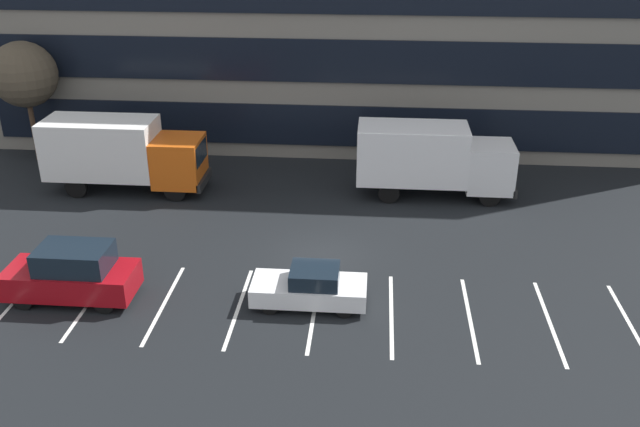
# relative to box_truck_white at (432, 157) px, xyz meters

# --- Properties ---
(ground_plane) EXTENTS (120.00, 120.00, 0.00)m
(ground_plane) POSITION_rel_box_truck_white_xyz_m (-4.78, -6.74, -2.02)
(ground_plane) COLOR black
(lot_markings) EXTENTS (22.54, 5.40, 0.01)m
(lot_markings) POSITION_rel_box_truck_white_xyz_m (-4.78, -10.97, -2.01)
(lot_markings) COLOR silver
(lot_markings) RESTS_ON ground_plane
(box_truck_white) EXTENTS (7.72, 2.56, 3.58)m
(box_truck_white) POSITION_rel_box_truck_white_xyz_m (0.00, 0.00, 0.00)
(box_truck_white) COLOR white
(box_truck_white) RESTS_ON ground_plane
(box_truck_orange) EXTENTS (7.94, 2.63, 3.68)m
(box_truck_orange) POSITION_rel_box_truck_white_xyz_m (-15.36, -0.64, 0.06)
(box_truck_orange) COLOR #D85914
(box_truck_orange) RESTS_ON ground_plane
(suv_maroon) EXTENTS (4.76, 2.02, 2.15)m
(suv_maroon) POSITION_rel_box_truck_white_xyz_m (-13.78, -10.85, -0.98)
(suv_maroon) COLOR maroon
(suv_maroon) RESTS_ON ground_plane
(sedan_white) EXTENTS (4.22, 1.76, 1.51)m
(sedan_white) POSITION_rel_box_truck_white_xyz_m (-4.97, -10.52, -1.30)
(sedan_white) COLOR white
(sedan_white) RESTS_ON ground_plane
(bare_tree) EXTENTS (3.54, 3.54, 6.63)m
(bare_tree) POSITION_rel_box_truck_white_xyz_m (-21.78, 3.26, 2.83)
(bare_tree) COLOR #473323
(bare_tree) RESTS_ON ground_plane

